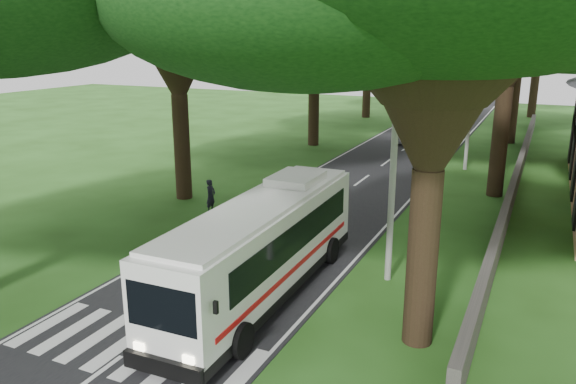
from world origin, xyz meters
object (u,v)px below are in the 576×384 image
pole_mid (470,109)px  pole_near (393,172)px  pedestrian (211,196)px  coach_bus (264,245)px  distant_car_c (470,101)px  distant_car_a (404,134)px  pole_far (498,86)px

pole_mid → pole_near: bearing=-90.0°
pedestrian → coach_bus: bearing=-135.7°
pedestrian → distant_car_c: bearing=-5.2°
distant_car_a → pedestrian: bearing=62.0°
coach_bus → distant_car_c: (-1.02, 60.74, -1.22)m
pole_far → distant_car_c: bearing=104.9°
pole_near → coach_bus: 5.33m
pole_mid → coach_bus: size_ratio=0.68×
pole_far → distant_car_a: size_ratio=1.96×
pole_mid → distant_car_c: 38.11m
pole_mid → distant_car_a: 10.97m
distant_car_c → pole_far: bearing=109.1°
coach_bus → pole_near: bearing=39.0°
coach_bus → distant_car_c: coach_bus is taller
distant_car_a → distant_car_c: 29.40m
pole_near → pole_far: same height
distant_car_c → pedestrian: (-5.92, -53.35, 0.24)m
pole_near → distant_car_c: pole_near is taller
distant_car_a → pole_mid: bearing=109.4°
coach_bus → distant_car_a: 31.51m
coach_bus → distant_car_a: size_ratio=2.89×
pole_near → coach_bus: (-3.68, -3.09, -2.32)m
distant_car_a → distant_car_c: bearing=-110.9°
distant_car_a → pole_near: bearing=84.7°
pole_far → coach_bus: 43.31m
distant_car_c → pedestrian: size_ratio=2.39×
pole_far → distant_car_a: pole_far is taller
pole_mid → coach_bus: bearing=-99.0°
pole_mid → distant_car_c: (-4.70, 37.65, -3.54)m
pole_near → pole_far: 40.00m
pole_near → pole_mid: (0.00, 20.00, 0.00)m
distant_car_c → pedestrian: bearing=87.9°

